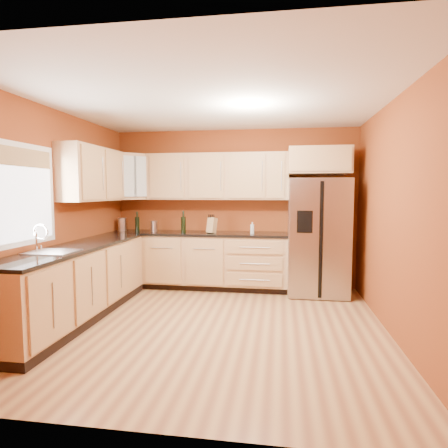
% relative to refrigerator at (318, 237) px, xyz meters
% --- Properties ---
extents(floor, '(4.00, 4.00, 0.00)m').
position_rel_refrigerator_xyz_m(floor, '(-1.35, -1.62, -0.89)').
color(floor, '#975E3A').
rests_on(floor, ground).
extents(ceiling, '(4.00, 4.00, 0.00)m').
position_rel_refrigerator_xyz_m(ceiling, '(-1.35, -1.62, 1.71)').
color(ceiling, silver).
rests_on(ceiling, wall_back).
extents(wall_back, '(4.00, 0.04, 2.60)m').
position_rel_refrigerator_xyz_m(wall_back, '(-1.35, 0.38, 0.41)').
color(wall_back, brown).
rests_on(wall_back, floor).
extents(wall_front, '(4.00, 0.04, 2.60)m').
position_rel_refrigerator_xyz_m(wall_front, '(-1.35, -3.62, 0.41)').
color(wall_front, brown).
rests_on(wall_front, floor).
extents(wall_left, '(0.04, 4.00, 2.60)m').
position_rel_refrigerator_xyz_m(wall_left, '(-3.35, -1.62, 0.41)').
color(wall_left, brown).
rests_on(wall_left, floor).
extents(wall_right, '(0.04, 4.00, 2.60)m').
position_rel_refrigerator_xyz_m(wall_right, '(0.65, -1.62, 0.41)').
color(wall_right, brown).
rests_on(wall_right, floor).
extents(base_cabinets_back, '(2.90, 0.60, 0.88)m').
position_rel_refrigerator_xyz_m(base_cabinets_back, '(-1.90, 0.07, -0.45)').
color(base_cabinets_back, tan).
rests_on(base_cabinets_back, floor).
extents(base_cabinets_left, '(0.60, 2.80, 0.88)m').
position_rel_refrigerator_xyz_m(base_cabinets_left, '(-3.05, -1.62, -0.45)').
color(base_cabinets_left, tan).
rests_on(base_cabinets_left, floor).
extents(countertop_back, '(2.90, 0.62, 0.04)m').
position_rel_refrigerator_xyz_m(countertop_back, '(-1.90, 0.06, 0.01)').
color(countertop_back, black).
rests_on(countertop_back, base_cabinets_back).
extents(countertop_left, '(0.62, 2.80, 0.04)m').
position_rel_refrigerator_xyz_m(countertop_left, '(-3.04, -1.62, 0.01)').
color(countertop_left, black).
rests_on(countertop_left, base_cabinets_left).
extents(upper_cabinets_back, '(2.30, 0.33, 0.75)m').
position_rel_refrigerator_xyz_m(upper_cabinets_back, '(-1.60, 0.21, 0.94)').
color(upper_cabinets_back, tan).
rests_on(upper_cabinets_back, wall_back).
extents(upper_cabinets_left, '(0.33, 1.35, 0.75)m').
position_rel_refrigerator_xyz_m(upper_cabinets_left, '(-3.19, -0.90, 0.94)').
color(upper_cabinets_left, tan).
rests_on(upper_cabinets_left, wall_left).
extents(corner_upper_cabinet, '(0.67, 0.67, 0.75)m').
position_rel_refrigerator_xyz_m(corner_upper_cabinet, '(-3.02, 0.04, 0.94)').
color(corner_upper_cabinet, tan).
rests_on(corner_upper_cabinet, wall_back).
extents(over_fridge_cabinet, '(0.92, 0.60, 0.40)m').
position_rel_refrigerator_xyz_m(over_fridge_cabinet, '(0.00, 0.07, 1.16)').
color(over_fridge_cabinet, tan).
rests_on(over_fridge_cabinet, wall_back).
extents(refrigerator, '(0.90, 0.75, 1.78)m').
position_rel_refrigerator_xyz_m(refrigerator, '(0.00, 0.00, 0.00)').
color(refrigerator, '#BBBCC0').
rests_on(refrigerator, floor).
extents(window, '(0.03, 0.90, 1.00)m').
position_rel_refrigerator_xyz_m(window, '(-3.33, -2.12, 0.66)').
color(window, white).
rests_on(window, wall_left).
extents(sink_faucet, '(0.50, 0.42, 0.30)m').
position_rel_refrigerator_xyz_m(sink_faucet, '(-3.04, -2.12, 0.18)').
color(sink_faucet, white).
rests_on(sink_faucet, countertop_left).
extents(canister_left, '(0.12, 0.12, 0.18)m').
position_rel_refrigerator_xyz_m(canister_left, '(-2.64, 0.07, 0.12)').
color(canister_left, '#BBBCC0').
rests_on(canister_left, countertop_back).
extents(canister_right, '(0.17, 0.17, 0.22)m').
position_rel_refrigerator_xyz_m(canister_right, '(-3.20, 0.07, 0.14)').
color(canister_right, '#BBBCC0').
rests_on(canister_right, countertop_back).
extents(wine_bottle_a, '(0.09, 0.09, 0.35)m').
position_rel_refrigerator_xyz_m(wine_bottle_a, '(-2.12, -0.01, 0.21)').
color(wine_bottle_a, black).
rests_on(wine_bottle_a, countertop_back).
extents(wine_bottle_b, '(0.09, 0.09, 0.32)m').
position_rel_refrigerator_xyz_m(wine_bottle_b, '(-2.95, 0.12, 0.19)').
color(wine_bottle_b, black).
rests_on(wine_bottle_b, countertop_back).
extents(knife_block, '(0.16, 0.15, 0.24)m').
position_rel_refrigerator_xyz_m(knife_block, '(-1.65, 0.01, 0.15)').
color(knife_block, '#A88351').
rests_on(knife_block, countertop_back).
extents(soap_dispenser, '(0.07, 0.07, 0.18)m').
position_rel_refrigerator_xyz_m(soap_dispenser, '(-1.01, 0.02, 0.12)').
color(soap_dispenser, silver).
rests_on(soap_dispenser, countertop_back).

